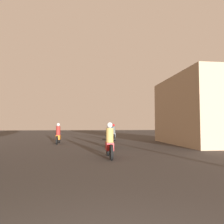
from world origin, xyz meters
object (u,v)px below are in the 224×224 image
motorcycle_orange (58,135)px  building_right_near (201,111)px  motorcycle_red (110,143)px  motorcycle_green (110,138)px  motorcycle_black (113,134)px

motorcycle_orange → building_right_near: 10.80m
motorcycle_orange → building_right_near: (10.49, -1.78, 1.84)m
motorcycle_red → motorcycle_green: 4.10m
motorcycle_green → motorcycle_black: bearing=80.5°
motorcycle_red → motorcycle_black: (1.51, 10.44, -0.01)m
motorcycle_orange → building_right_near: building_right_near is taller
motorcycle_black → building_right_near: 7.76m
building_right_near → motorcycle_red: bearing=-142.1°
motorcycle_red → motorcycle_green: (0.48, 4.07, -0.01)m
motorcycle_red → motorcycle_green: bearing=87.8°
motorcycle_black → building_right_near: (5.93, -4.66, 1.86)m
building_right_near → motorcycle_orange: bearing=170.4°
motorcycle_black → building_right_near: building_right_near is taller
motorcycle_red → motorcycle_orange: (-3.06, 7.56, 0.01)m
motorcycle_orange → motorcycle_black: bearing=40.5°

